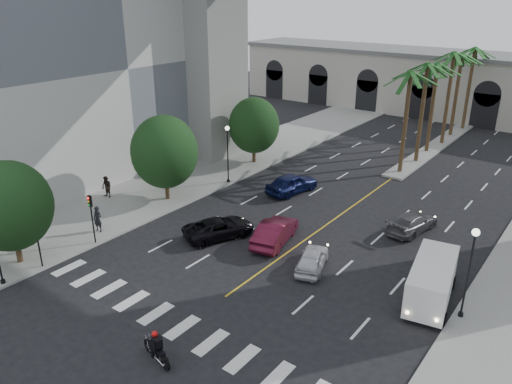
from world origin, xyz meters
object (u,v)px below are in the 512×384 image
Objects in this scene: car_a at (312,259)px; car_d at (412,223)px; car_e at (292,183)px; pedestrian_a at (98,219)px; motorcycle_rider at (157,348)px; traffic_signal_far at (91,211)px; lamp_post_right at (470,266)px; cargo_van at (432,281)px; car_b at (275,232)px; car_c at (219,228)px; pedestrian_b at (107,187)px; lamp_post_left_far at (228,149)px; traffic_signal_near at (36,233)px.

car_d is at bearing -128.55° from car_a.
pedestrian_a is (-6.93, -14.88, 0.25)m from car_e.
traffic_signal_far is at bearing 169.00° from motorcycle_rider.
lamp_post_right is 2.73m from cargo_van.
lamp_post_right reaches higher than car_b.
traffic_signal_far reaches higher than car_e.
pedestrian_b is at bearing 25.97° from car_c.
car_d is 8.95m from cargo_van.
lamp_post_right is 0.90× the size of cargo_van.
cargo_van reaches higher than car_e.
car_b is at bearing -130.84° from car_c.
lamp_post_left_far is 1.12× the size of car_d.
cargo_van is (-1.89, 0.58, -1.88)m from lamp_post_right.
car_b is at bearing 126.56° from car_e.
traffic_signal_far reaches higher than motorcycle_rider.
cargo_van is (15.11, -9.03, 0.48)m from car_e.
car_d is 0.95× the size of car_e.
traffic_signal_near is 20.97m from car_e.
pedestrian_b is (-15.73, -2.01, 0.24)m from car_b.
traffic_signal_near is 15.32m from car_b.
car_c is (-16.56, -0.53, -2.52)m from lamp_post_right.
lamp_post_right is 16.16m from motorcycle_rider.
motorcycle_rider reaches higher than car_d.
lamp_post_left_far reaches higher than car_b.
car_c is 1.06× the size of car_d.
pedestrian_a is (-7.36, -4.74, 0.40)m from car_c.
pedestrian_a is at bearing -0.75° from car_a.
cargo_van reaches higher than pedestrian_a.
car_c is at bearing -178.17° from lamp_post_right.
lamp_post_left_far is 16.27m from car_a.
lamp_post_right reaches higher than motorcycle_rider.
traffic_signal_near is 0.62× the size of cargo_van.
pedestrian_a is (-18.00, -13.81, 0.41)m from car_d.
traffic_signal_near is at bearing -155.18° from lamp_post_right.
traffic_signal_near is (-22.70, -10.50, -0.71)m from lamp_post_right.
lamp_post_right is 1.47× the size of traffic_signal_near.
lamp_post_left_far is 1.06× the size of car_e.
car_e is (-0.43, 10.14, 0.15)m from car_c.
motorcycle_rider is (12.28, -20.02, -2.47)m from lamp_post_left_far.
cargo_van is (20.91, -7.42, -1.88)m from lamp_post_left_far.
lamp_post_left_far is 6.47m from car_e.
traffic_signal_near is 11.85m from car_c.
motorcycle_rider is 0.57× the size of car_a.
pedestrian_a is at bearing -45.67° from pedestrian_b.
pedestrian_a reaches higher than car_b.
pedestrian_a is at bearing 75.74° from car_e.
pedestrian_b reaches higher than car_b.
car_e is 15.65m from pedestrian_b.
motorcycle_rider is at bearing -24.36° from traffic_signal_far.
traffic_signal_near is at bearing -89.69° from lamp_post_left_far.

